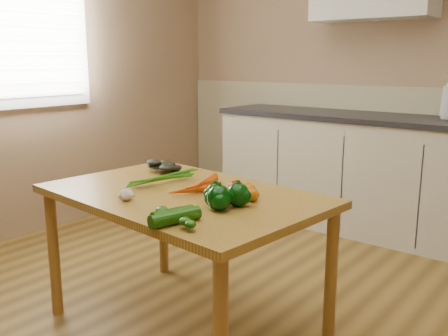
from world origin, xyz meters
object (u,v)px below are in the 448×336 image
at_px(tomato_a, 236,187).
at_px(tomato_b, 249,189).
at_px(table, 183,208).
at_px(carrot_bunch, 189,182).
at_px(zucchini_b, 175,217).
at_px(leafy_greens, 164,164).
at_px(tomato_c, 252,194).
at_px(zucchini_a, 173,215).
at_px(pepper_c, 219,198).
at_px(pepper_a, 215,193).
at_px(garlic_bulb, 126,195).
at_px(pepper_b, 238,195).

bearing_deg(tomato_a, tomato_b, 16.24).
xyz_separation_m(table, carrot_bunch, (-0.02, 0.06, 0.11)).
bearing_deg(zucchini_b, leafy_greens, 137.72).
distance_m(leafy_greens, tomato_c, 0.74).
xyz_separation_m(table, zucchini_a, (0.28, -0.35, 0.11)).
relative_size(pepper_c, zucchini_a, 0.60).
height_order(carrot_bunch, pepper_a, pepper_a).
relative_size(pepper_a, tomato_c, 1.24).
relative_size(table, pepper_c, 13.13).
relative_size(carrot_bunch, pepper_a, 2.95).
height_order(tomato_a, tomato_b, tomato_a).
distance_m(garlic_bulb, pepper_c, 0.43).
xyz_separation_m(carrot_bunch, pepper_c, (0.33, -0.18, 0.02)).
relative_size(pepper_c, zucchini_b, 0.50).
relative_size(garlic_bulb, pepper_b, 0.64).
xyz_separation_m(pepper_b, zucchini_b, (-0.04, -0.34, -0.02)).
relative_size(pepper_a, tomato_b, 1.28).
bearing_deg(table, zucchini_b, -45.38).
relative_size(pepper_b, zucchini_a, 0.57).
bearing_deg(leafy_greens, zucchini_b, -42.28).
bearing_deg(tomato_b, garlic_bulb, -133.08).
bearing_deg(tomato_b, pepper_a, -108.85).
height_order(pepper_a, zucchini_a, pepper_a).
height_order(table, pepper_a, pepper_a).
bearing_deg(tomato_b, tomato_c, -45.50).
xyz_separation_m(pepper_c, tomato_a, (-0.09, 0.24, -0.02)).
xyz_separation_m(garlic_bulb, tomato_b, (0.38, 0.40, 0.00)).
bearing_deg(tomato_c, tomato_b, 134.50).
relative_size(garlic_bulb, zucchini_b, 0.30).
relative_size(table, leafy_greens, 7.37).
height_order(tomato_b, zucchini_a, tomato_b).
bearing_deg(zucchini_b, carrot_bunch, 126.59).
bearing_deg(tomato_c, table, -167.32).
height_order(carrot_bunch, pepper_b, pepper_b).
bearing_deg(table, pepper_a, -2.44).
xyz_separation_m(pepper_b, pepper_c, (-0.03, -0.09, 0.00)).
xyz_separation_m(tomato_c, zucchini_b, (-0.05, -0.44, -0.00)).
bearing_deg(tomato_c, pepper_b, -92.10).
height_order(leafy_greens, zucchini_b, leafy_greens).
bearing_deg(garlic_bulb, tomato_a, 50.52).
bearing_deg(tomato_c, tomato_a, 158.71).
bearing_deg(pepper_a, zucchini_a, -79.74).
bearing_deg(pepper_b, garlic_bulb, -151.18).
distance_m(pepper_c, zucchini_a, 0.24).
xyz_separation_m(pepper_c, tomato_b, (-0.03, 0.26, -0.02)).
xyz_separation_m(table, pepper_b, (0.34, -0.02, 0.13)).
xyz_separation_m(garlic_bulb, pepper_a, (0.32, 0.23, 0.01)).
xyz_separation_m(pepper_a, tomato_b, (0.06, 0.17, -0.01)).
bearing_deg(tomato_c, leafy_greens, 166.50).
height_order(garlic_bulb, tomato_a, tomato_a).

